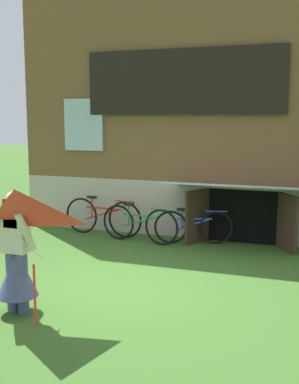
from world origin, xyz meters
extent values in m
plane|color=#386023|center=(0.00, 0.00, 0.00)|extent=(60.00, 60.00, 0.00)
cube|color=#ADA393|center=(0.00, 5.27, 0.57)|extent=(7.27, 4.54, 1.15)
cube|color=brown|center=(0.00, 5.27, 3.05)|extent=(7.27, 4.54, 3.81)
cube|color=black|center=(0.00, 2.96, 3.14)|extent=(4.02, 0.08, 1.28)
cube|color=#9EB7C6|center=(0.00, 2.98, 3.14)|extent=(3.86, 0.04, 1.16)
cube|color=#9EB7C6|center=(-2.20, 2.97, 2.29)|extent=(0.90, 0.06, 1.10)
cube|color=black|center=(1.26, 2.98, 0.53)|extent=(1.40, 0.03, 1.05)
cube|color=#3D2B1E|center=(0.41, 2.70, 0.53)|extent=(0.36, 0.66, 1.05)
cube|color=#3D2B1E|center=(2.11, 2.70, 0.53)|extent=(0.43, 0.62, 1.05)
cube|color=gray|center=(1.26, 2.45, 1.20)|extent=(2.72, 1.09, 0.18)
cylinder|color=#474C75|center=(-0.95, -1.47, 0.39)|extent=(0.14, 0.14, 0.79)
cylinder|color=#474C75|center=(-0.79, -1.47, 0.39)|extent=(0.14, 0.14, 0.79)
cone|color=#474C75|center=(-0.87, -1.47, 0.51)|extent=(0.52, 0.52, 0.59)
cube|color=beige|center=(-0.87, -1.47, 1.07)|extent=(0.34, 0.20, 0.56)
cylinder|color=beige|center=(-0.65, -1.57, 1.09)|extent=(0.17, 0.32, 0.52)
cube|color=maroon|center=(-0.87, -1.53, 1.30)|extent=(0.20, 0.08, 0.36)
sphere|color=#D8AD8E|center=(-0.87, -1.47, 1.45)|extent=(0.21, 0.21, 0.21)
pyramid|color=red|center=(-0.46, -2.03, 1.28)|extent=(1.02, 0.84, 0.57)
cylinder|color=beige|center=(-0.52, -1.72, 0.97)|extent=(0.01, 0.60, 0.50)
cylinder|color=red|center=(-0.42, -1.77, 0.38)|extent=(0.03, 0.03, 0.76)
torus|color=black|center=(0.78, 2.71, 0.33)|extent=(0.64, 0.24, 0.65)
torus|color=black|center=(-0.06, 2.44, 0.33)|extent=(0.64, 0.24, 0.65)
cylinder|color=#284CB2|center=(0.36, 2.58, 0.50)|extent=(0.64, 0.24, 0.04)
cylinder|color=#284CB2|center=(0.36, 2.58, 0.39)|extent=(0.70, 0.26, 0.27)
cylinder|color=#284CB2|center=(0.15, 2.51, 0.50)|extent=(0.04, 0.04, 0.37)
cube|color=black|center=(0.15, 2.51, 0.68)|extent=(0.20, 0.08, 0.05)
cylinder|color=#284CB2|center=(0.78, 2.71, 0.65)|extent=(0.43, 0.16, 0.03)
torus|color=black|center=(-0.19, 2.25, 0.36)|extent=(0.71, 0.14, 0.71)
torus|color=black|center=(-1.15, 2.38, 0.36)|extent=(0.71, 0.14, 0.71)
cylinder|color=#287A3D|center=(-0.67, 2.32, 0.54)|extent=(0.72, 0.13, 0.04)
cylinder|color=#287A3D|center=(-0.67, 2.32, 0.42)|extent=(0.79, 0.14, 0.29)
cylinder|color=#287A3D|center=(-0.91, 2.35, 0.54)|extent=(0.04, 0.04, 0.40)
cube|color=black|center=(-0.91, 2.35, 0.74)|extent=(0.20, 0.08, 0.05)
cylinder|color=#287A3D|center=(-0.19, 2.25, 0.71)|extent=(0.44, 0.09, 0.03)
torus|color=black|center=(-1.08, 2.55, 0.38)|extent=(0.76, 0.11, 0.76)
torus|color=black|center=(-2.12, 2.64, 0.38)|extent=(0.76, 0.11, 0.76)
cylinder|color=red|center=(-1.60, 2.59, 0.58)|extent=(0.78, 0.10, 0.04)
cylinder|color=red|center=(-1.60, 2.59, 0.45)|extent=(0.85, 0.10, 0.31)
cylinder|color=red|center=(-1.86, 2.62, 0.58)|extent=(0.04, 0.04, 0.43)
cube|color=black|center=(-1.86, 2.62, 0.79)|extent=(0.20, 0.08, 0.05)
cylinder|color=red|center=(-1.08, 2.55, 0.76)|extent=(0.44, 0.06, 0.03)
camera|label=1|loc=(2.71, -6.48, 2.47)|focal=45.74mm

